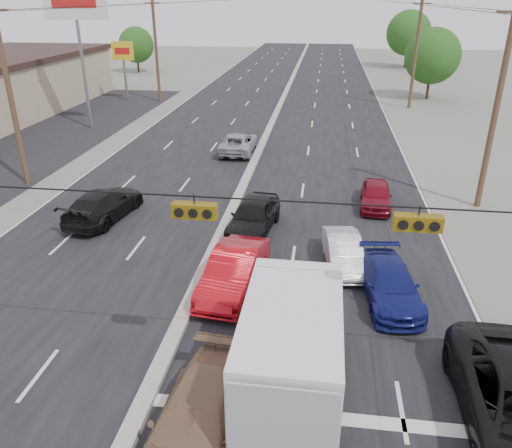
% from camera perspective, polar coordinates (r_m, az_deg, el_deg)
% --- Properties ---
extents(ground, '(200.00, 200.00, 0.00)m').
position_cam_1_polar(ground, '(14.97, -11.75, -17.72)').
color(ground, '#606356').
rests_on(ground, ground).
extents(road_surface, '(20.00, 160.00, 0.02)m').
position_cam_1_polar(road_surface, '(41.73, 1.58, 10.85)').
color(road_surface, black).
rests_on(road_surface, ground).
extents(center_median, '(0.50, 160.00, 0.20)m').
position_cam_1_polar(center_median, '(41.71, 1.59, 10.98)').
color(center_median, gray).
rests_on(center_median, ground).
extents(parking_lot, '(10.00, 42.00, 0.02)m').
position_cam_1_polar(parking_lot, '(42.43, -23.03, 9.15)').
color(parking_lot, black).
rests_on(parking_lot, ground).
extents(utility_pole_left_b, '(1.60, 0.30, 10.00)m').
position_cam_1_polar(utility_pole_left_b, '(30.77, -26.29, 13.14)').
color(utility_pole_left_b, '#422D1E').
rests_on(utility_pole_left_b, ground).
extents(utility_pole_left_c, '(1.60, 0.30, 10.00)m').
position_cam_1_polar(utility_pole_left_c, '(53.26, -11.35, 19.00)').
color(utility_pole_left_c, '#422D1E').
rests_on(utility_pole_left_c, ground).
extents(utility_pole_right_b, '(1.60, 0.30, 10.00)m').
position_cam_1_polar(utility_pole_right_b, '(27.02, 25.79, 11.94)').
color(utility_pole_right_b, '#422D1E').
rests_on(utility_pole_right_b, ground).
extents(utility_pole_right_c, '(1.60, 0.30, 10.00)m').
position_cam_1_polar(utility_pole_right_c, '(51.19, 17.79, 18.14)').
color(utility_pole_right_c, '#422D1E').
rests_on(utility_pole_right_c, ground).
extents(traffic_signals, '(25.00, 0.30, 0.54)m').
position_cam_1_polar(traffic_signals, '(11.60, -7.52, 1.76)').
color(traffic_signals, black).
rests_on(traffic_signals, ground).
extents(pole_sign_billboard, '(5.00, 0.25, 11.00)m').
position_cam_1_polar(pole_sign_billboard, '(42.69, -19.93, 21.87)').
color(pole_sign_billboard, slate).
rests_on(pole_sign_billboard, ground).
extents(pole_sign_far, '(2.20, 0.25, 6.00)m').
position_cam_1_polar(pole_sign_far, '(54.53, -14.95, 18.05)').
color(pole_sign_far, slate).
rests_on(pole_sign_far, ground).
extents(tree_left_far, '(4.80, 4.80, 6.12)m').
position_cam_1_polar(tree_left_far, '(75.32, -13.53, 19.29)').
color(tree_left_far, '#382619').
rests_on(tree_left_far, ground).
extents(tree_right_mid, '(5.60, 5.60, 7.14)m').
position_cam_1_polar(tree_right_mid, '(56.60, 19.51, 17.65)').
color(tree_right_mid, '#382619').
rests_on(tree_right_mid, ground).
extents(tree_right_far, '(6.40, 6.40, 8.16)m').
position_cam_1_polar(tree_right_far, '(81.29, 17.04, 20.16)').
color(tree_right_far, '#382619').
rests_on(tree_right_far, ground).
extents(box_truck, '(2.37, 6.56, 3.32)m').
position_cam_1_polar(box_truck, '(13.31, 4.19, -13.80)').
color(box_truck, black).
rests_on(box_truck, ground).
extents(tan_sedan, '(2.51, 5.20, 1.46)m').
position_cam_1_polar(tan_sedan, '(12.82, -6.68, -21.64)').
color(tan_sedan, '#826246').
rests_on(tan_sedan, ground).
extents(red_sedan, '(2.19, 4.88, 1.56)m').
position_cam_1_polar(red_sedan, '(18.32, -2.53, -5.47)').
color(red_sedan, '#A90A12').
rests_on(red_sedan, ground).
extents(queue_car_a, '(2.38, 4.73, 1.55)m').
position_cam_1_polar(queue_car_a, '(22.84, -0.29, 0.93)').
color(queue_car_a, black).
rests_on(queue_car_a, ground).
extents(queue_car_b, '(1.80, 3.96, 1.26)m').
position_cam_1_polar(queue_car_b, '(20.25, 9.96, -3.20)').
color(queue_car_b, silver).
rests_on(queue_car_b, ground).
extents(queue_car_d, '(2.28, 4.60, 1.28)m').
position_cam_1_polar(queue_car_d, '(18.43, 15.06, -6.68)').
color(queue_car_d, navy).
rests_on(queue_car_d, ground).
extents(queue_car_e, '(1.77, 3.88, 1.29)m').
position_cam_1_polar(queue_car_e, '(26.31, 13.53, 3.21)').
color(queue_car_e, maroon).
rests_on(queue_car_e, ground).
extents(oncoming_near, '(2.74, 5.31, 1.47)m').
position_cam_1_polar(oncoming_near, '(25.29, -17.01, 2.14)').
color(oncoming_near, black).
rests_on(oncoming_near, ground).
extents(oncoming_far, '(2.27, 4.87, 1.35)m').
position_cam_1_polar(oncoming_far, '(34.92, -2.02, 9.23)').
color(oncoming_far, '#919498').
rests_on(oncoming_far, ground).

